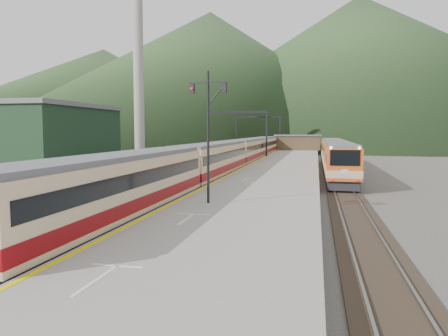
% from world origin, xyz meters
% --- Properties ---
extents(ground, '(400.00, 400.00, 0.00)m').
position_xyz_m(ground, '(0.00, 0.00, 0.00)').
color(ground, '#47423D').
rests_on(ground, ground).
extents(track_main, '(2.60, 200.00, 0.23)m').
position_xyz_m(track_main, '(0.00, 40.00, 0.07)').
color(track_main, black).
rests_on(track_main, ground).
extents(track_far, '(2.60, 200.00, 0.23)m').
position_xyz_m(track_far, '(-5.00, 40.00, 0.07)').
color(track_far, black).
rests_on(track_far, ground).
extents(track_second, '(2.60, 200.00, 0.23)m').
position_xyz_m(track_second, '(11.50, 40.00, 0.07)').
color(track_second, black).
rests_on(track_second, ground).
extents(platform, '(8.00, 100.00, 1.00)m').
position_xyz_m(platform, '(5.60, 38.00, 0.50)').
color(platform, gray).
rests_on(platform, ground).
extents(gantry_near, '(9.55, 0.25, 8.00)m').
position_xyz_m(gantry_near, '(-2.85, 55.00, 5.59)').
color(gantry_near, black).
rests_on(gantry_near, ground).
extents(gantry_far, '(9.55, 0.25, 8.00)m').
position_xyz_m(gantry_far, '(-2.85, 80.00, 5.59)').
color(gantry_far, black).
rests_on(gantry_far, ground).
extents(warehouse, '(14.50, 20.50, 8.60)m').
position_xyz_m(warehouse, '(-28.00, 42.00, 4.32)').
color(warehouse, black).
rests_on(warehouse, ground).
extents(smokestack, '(1.80, 1.80, 30.00)m').
position_xyz_m(smokestack, '(-22.00, 62.00, 15.00)').
color(smokestack, '#9E998E').
rests_on(smokestack, ground).
extents(station_shed, '(9.40, 4.40, 3.10)m').
position_xyz_m(station_shed, '(5.60, 78.00, 2.57)').
color(station_shed, '#4E3E26').
rests_on(station_shed, platform).
extents(hill_a, '(180.00, 180.00, 60.00)m').
position_xyz_m(hill_a, '(-40.00, 190.00, 30.00)').
color(hill_a, '#244620').
rests_on(hill_a, ground).
extents(hill_b, '(220.00, 220.00, 75.00)m').
position_xyz_m(hill_b, '(30.00, 230.00, 37.50)').
color(hill_b, '#244620').
rests_on(hill_b, ground).
extents(hill_d, '(200.00, 200.00, 55.00)m').
position_xyz_m(hill_d, '(-120.00, 240.00, 27.50)').
color(hill_d, '#244620').
rests_on(hill_d, ground).
extents(main_train, '(2.91, 79.64, 3.55)m').
position_xyz_m(main_train, '(0.00, 37.23, 2.00)').
color(main_train, '#D5B587').
rests_on(main_train, track_main).
extents(second_train, '(2.72, 37.03, 3.32)m').
position_xyz_m(second_train, '(11.50, 40.78, 1.89)').
color(second_train, '#D4581D').
rests_on(second_train, track_second).
extents(signal_mast, '(2.20, 0.38, 7.02)m').
position_xyz_m(signal_mast, '(3.70, 10.43, 5.28)').
color(signal_mast, black).
rests_on(signal_mast, platform).
extents(short_signal_a, '(0.24, 0.19, 2.27)m').
position_xyz_m(short_signal_a, '(-3.05, 9.46, 1.46)').
color(short_signal_a, black).
rests_on(short_signal_a, ground).
extents(short_signal_b, '(0.25, 0.21, 2.27)m').
position_xyz_m(short_signal_b, '(-3.26, 33.78, 1.46)').
color(short_signal_b, black).
rests_on(short_signal_b, ground).
extents(short_signal_c, '(0.24, 0.19, 2.27)m').
position_xyz_m(short_signal_c, '(-6.49, 19.22, 1.46)').
color(short_signal_c, black).
rests_on(short_signal_c, ground).
extents(worker, '(0.68, 0.66, 1.57)m').
position_xyz_m(worker, '(-2.93, 7.43, 0.78)').
color(worker, '#21242F').
rests_on(worker, ground).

